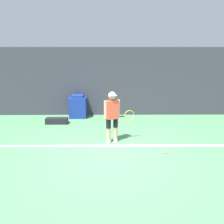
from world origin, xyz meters
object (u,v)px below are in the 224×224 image
covered_chair (78,107)px  equipment_bag (57,121)px  tennis_ball (165,152)px  tennis_player (113,115)px

covered_chair → equipment_bag: 1.15m
tennis_ball → equipment_bag: 4.29m
tennis_player → equipment_bag: tennis_player is taller
tennis_player → tennis_ball: (1.36, -0.80, -0.79)m
tennis_ball → covered_chair: covered_chair is taller
tennis_player → tennis_ball: size_ratio=22.07×
tennis_ball → equipment_bag: (-3.42, 2.58, 0.07)m
tennis_player → equipment_bag: bearing=118.6°
tennis_ball → covered_chair: size_ratio=0.07×
covered_chair → equipment_bag: size_ratio=1.15×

